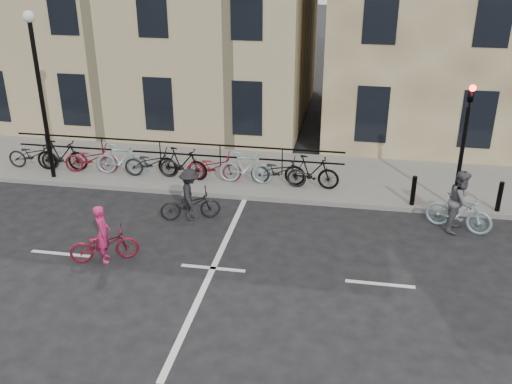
% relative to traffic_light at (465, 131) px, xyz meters
% --- Properties ---
extents(ground, '(120.00, 120.00, 0.00)m').
position_rel_traffic_light_xyz_m(ground, '(-6.20, -4.34, -2.45)').
color(ground, black).
rests_on(ground, ground).
extents(sidewalk, '(46.00, 4.00, 0.15)m').
position_rel_traffic_light_xyz_m(sidewalk, '(-10.20, 1.66, -2.38)').
color(sidewalk, slate).
rests_on(sidewalk, ground).
extents(traffic_light, '(0.18, 0.30, 3.90)m').
position_rel_traffic_light_xyz_m(traffic_light, '(0.00, 0.00, 0.00)').
color(traffic_light, black).
rests_on(traffic_light, sidewalk).
extents(lamp_post, '(0.36, 0.36, 5.28)m').
position_rel_traffic_light_xyz_m(lamp_post, '(-12.70, 0.06, 1.04)').
color(lamp_post, black).
rests_on(lamp_post, sidewalk).
extents(bollard_east, '(0.14, 0.14, 0.90)m').
position_rel_traffic_light_xyz_m(bollard_east, '(-1.20, -0.09, -1.85)').
color(bollard_east, black).
rests_on(bollard_east, sidewalk).
extents(bollard_west, '(0.14, 0.14, 0.90)m').
position_rel_traffic_light_xyz_m(bollard_west, '(1.20, -0.09, -1.85)').
color(bollard_west, black).
rests_on(bollard_west, sidewalk).
extents(parked_bikes, '(11.45, 1.23, 1.05)m').
position_rel_traffic_light_xyz_m(parked_bikes, '(-9.02, 0.70, -1.81)').
color(parked_bikes, black).
rests_on(parked_bikes, sidewalk).
extents(cyclist_pink, '(1.77, 1.19, 1.49)m').
position_rel_traffic_light_xyz_m(cyclist_pink, '(-8.94, -4.42, -1.94)').
color(cyclist_pink, maroon).
rests_on(cyclist_pink, ground).
extents(cyclist_grey, '(1.86, 1.13, 1.74)m').
position_rel_traffic_light_xyz_m(cyclist_grey, '(-0.07, -1.22, -1.75)').
color(cyclist_grey, '#89AEB3').
rests_on(cyclist_grey, ground).
extents(cyclist_dark, '(1.81, 1.12, 1.52)m').
position_rel_traffic_light_xyz_m(cyclist_dark, '(-7.47, -1.84, -1.86)').
color(cyclist_dark, black).
rests_on(cyclist_dark, ground).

